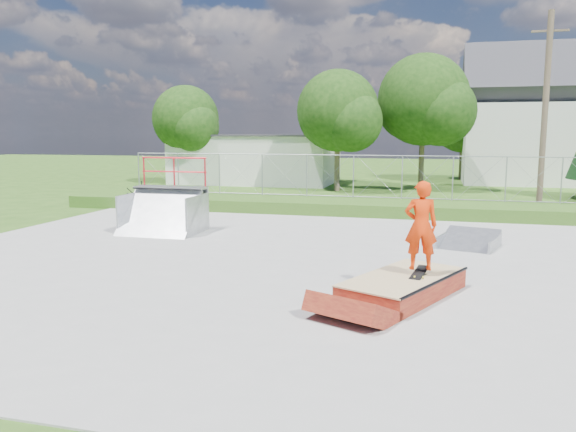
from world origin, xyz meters
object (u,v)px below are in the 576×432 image
quarter_pipe (161,196)px  skater (421,229)px  grind_box (403,287)px  flat_bank_ramp (469,240)px

quarter_pipe → skater: bearing=-32.1°
quarter_pipe → skater: 9.63m
grind_box → skater: skater is taller
quarter_pipe → flat_bank_ramp: (9.37, 0.07, -0.98)m
quarter_pipe → skater: size_ratio=1.38×
skater → quarter_pipe: bearing=-41.4°
flat_bank_ramp → skater: (-1.19, -5.15, 1.12)m
flat_bank_ramp → skater: skater is taller
grind_box → flat_bank_ramp: flat_bank_ramp is taller
grind_box → skater: size_ratio=1.84×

